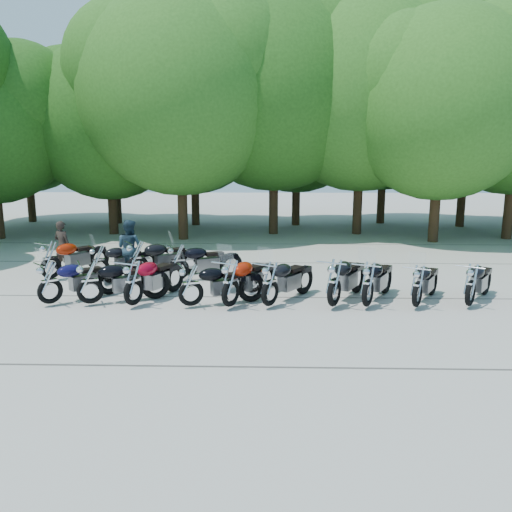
{
  "coord_description": "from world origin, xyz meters",
  "views": [
    {
      "loc": [
        0.34,
        -11.11,
        3.52
      ],
      "look_at": [
        0.0,
        1.5,
        1.1
      ],
      "focal_mm": 35.0,
      "sensor_mm": 36.0,
      "label": 1
    }
  ],
  "objects_px": {
    "motorcycle_12": "(137,258)",
    "rider_1": "(130,248)",
    "motorcycle_1": "(90,281)",
    "motorcycle_13": "(178,261)",
    "motorcycle_0": "(49,281)",
    "motorcycle_10": "(50,259)",
    "motorcycle_11": "(99,260)",
    "motorcycle_2": "(133,281)",
    "motorcycle_6": "(334,281)",
    "motorcycle_4": "(230,282)",
    "rider_0": "(62,246)",
    "motorcycle_9": "(471,283)",
    "motorcycle_8": "(418,285)",
    "motorcycle_7": "(368,283)",
    "motorcycle_5": "(270,282)",
    "motorcycle_3": "(191,284)"
  },
  "relations": [
    {
      "from": "motorcycle_12",
      "to": "rider_1",
      "type": "xyz_separation_m",
      "value": [
        -0.4,
        0.66,
        0.2
      ]
    },
    {
      "from": "motorcycle_1",
      "to": "motorcycle_13",
      "type": "xyz_separation_m",
      "value": [
        1.71,
        2.48,
        0.01
      ]
    },
    {
      "from": "motorcycle_0",
      "to": "motorcycle_10",
      "type": "relative_size",
      "value": 0.92
    },
    {
      "from": "motorcycle_11",
      "to": "motorcycle_13",
      "type": "bearing_deg",
      "value": -133.58
    },
    {
      "from": "motorcycle_2",
      "to": "motorcycle_6",
      "type": "distance_m",
      "value": 4.84
    },
    {
      "from": "motorcycle_2",
      "to": "motorcycle_4",
      "type": "distance_m",
      "value": 2.35
    },
    {
      "from": "motorcycle_1",
      "to": "motorcycle_6",
      "type": "height_order",
      "value": "motorcycle_6"
    },
    {
      "from": "motorcycle_2",
      "to": "motorcycle_13",
      "type": "relative_size",
      "value": 1.03
    },
    {
      "from": "motorcycle_1",
      "to": "motorcycle_6",
      "type": "distance_m",
      "value": 5.94
    },
    {
      "from": "motorcycle_4",
      "to": "motorcycle_1",
      "type": "bearing_deg",
      "value": 26.57
    },
    {
      "from": "motorcycle_2",
      "to": "rider_0",
      "type": "height_order",
      "value": "rider_0"
    },
    {
      "from": "motorcycle_4",
      "to": "motorcycle_9",
      "type": "relative_size",
      "value": 1.1
    },
    {
      "from": "motorcycle_8",
      "to": "motorcycle_9",
      "type": "height_order",
      "value": "motorcycle_9"
    },
    {
      "from": "motorcycle_4",
      "to": "motorcycle_11",
      "type": "relative_size",
      "value": 1.15
    },
    {
      "from": "motorcycle_4",
      "to": "motorcycle_6",
      "type": "relative_size",
      "value": 0.99
    },
    {
      "from": "motorcycle_6",
      "to": "motorcycle_8",
      "type": "distance_m",
      "value": 1.99
    },
    {
      "from": "motorcycle_7",
      "to": "rider_0",
      "type": "height_order",
      "value": "rider_0"
    },
    {
      "from": "motorcycle_5",
      "to": "motorcycle_8",
      "type": "distance_m",
      "value": 3.53
    },
    {
      "from": "motorcycle_6",
      "to": "rider_0",
      "type": "xyz_separation_m",
      "value": [
        -8.27,
        4.13,
        0.12
      ]
    },
    {
      "from": "motorcycle_0",
      "to": "motorcycle_2",
      "type": "bearing_deg",
      "value": -137.65
    },
    {
      "from": "motorcycle_10",
      "to": "rider_0",
      "type": "bearing_deg",
      "value": -47.52
    },
    {
      "from": "motorcycle_11",
      "to": "motorcycle_13",
      "type": "height_order",
      "value": "motorcycle_13"
    },
    {
      "from": "motorcycle_0",
      "to": "motorcycle_2",
      "type": "relative_size",
      "value": 0.94
    },
    {
      "from": "motorcycle_12",
      "to": "rider_0",
      "type": "xyz_separation_m",
      "value": [
        -2.82,
        1.41,
        0.13
      ]
    },
    {
      "from": "motorcycle_11",
      "to": "motorcycle_8",
      "type": "bearing_deg",
      "value": -145.14
    },
    {
      "from": "motorcycle_7",
      "to": "rider_0",
      "type": "relative_size",
      "value": 1.42
    },
    {
      "from": "motorcycle_6",
      "to": "rider_0",
      "type": "distance_m",
      "value": 9.25
    },
    {
      "from": "motorcycle_3",
      "to": "motorcycle_4",
      "type": "relative_size",
      "value": 0.9
    },
    {
      "from": "motorcycle_4",
      "to": "motorcycle_5",
      "type": "distance_m",
      "value": 0.95
    },
    {
      "from": "motorcycle_4",
      "to": "motorcycle_0",
      "type": "bearing_deg",
      "value": 27.45
    },
    {
      "from": "motorcycle_0",
      "to": "rider_0",
      "type": "height_order",
      "value": "rider_0"
    },
    {
      "from": "motorcycle_9",
      "to": "motorcycle_10",
      "type": "bearing_deg",
      "value": 22.63
    },
    {
      "from": "motorcycle_13",
      "to": "rider_1",
      "type": "xyz_separation_m",
      "value": [
        -1.64,
        0.82,
        0.24
      ]
    },
    {
      "from": "motorcycle_6",
      "to": "motorcycle_13",
      "type": "height_order",
      "value": "motorcycle_6"
    },
    {
      "from": "motorcycle_11",
      "to": "rider_0",
      "type": "xyz_separation_m",
      "value": [
        -1.63,
        1.29,
        0.22
      ]
    },
    {
      "from": "motorcycle_9",
      "to": "rider_0",
      "type": "bearing_deg",
      "value": 16.02
    },
    {
      "from": "motorcycle_9",
      "to": "rider_0",
      "type": "relative_size",
      "value": 1.35
    },
    {
      "from": "motorcycle_6",
      "to": "motorcycle_10",
      "type": "bearing_deg",
      "value": 9.81
    },
    {
      "from": "motorcycle_2",
      "to": "motorcycle_7",
      "type": "xyz_separation_m",
      "value": [
        5.65,
        0.05,
        -0.01
      ]
    },
    {
      "from": "motorcycle_3",
      "to": "motorcycle_12",
      "type": "relative_size",
      "value": 0.9
    },
    {
      "from": "motorcycle_6",
      "to": "motorcycle_7",
      "type": "height_order",
      "value": "motorcycle_6"
    },
    {
      "from": "rider_1",
      "to": "motorcycle_6",
      "type": "bearing_deg",
      "value": 174.72
    },
    {
      "from": "motorcycle_1",
      "to": "motorcycle_10",
      "type": "xyz_separation_m",
      "value": [
        -2.09,
        2.56,
        0.04
      ]
    },
    {
      "from": "motorcycle_6",
      "to": "motorcycle_12",
      "type": "relative_size",
      "value": 1.01
    },
    {
      "from": "motorcycle_1",
      "to": "motorcycle_2",
      "type": "bearing_deg",
      "value": -121.39
    },
    {
      "from": "motorcycle_6",
      "to": "motorcycle_11",
      "type": "bearing_deg",
      "value": 4.85
    },
    {
      "from": "motorcycle_2",
      "to": "motorcycle_3",
      "type": "height_order",
      "value": "motorcycle_2"
    },
    {
      "from": "motorcycle_0",
      "to": "motorcycle_12",
      "type": "distance_m",
      "value": 3.04
    },
    {
      "from": "motorcycle_7",
      "to": "motorcycle_13",
      "type": "height_order",
      "value": "motorcycle_7"
    },
    {
      "from": "motorcycle_3",
      "to": "rider_1",
      "type": "bearing_deg",
      "value": 12.56
    }
  ]
}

